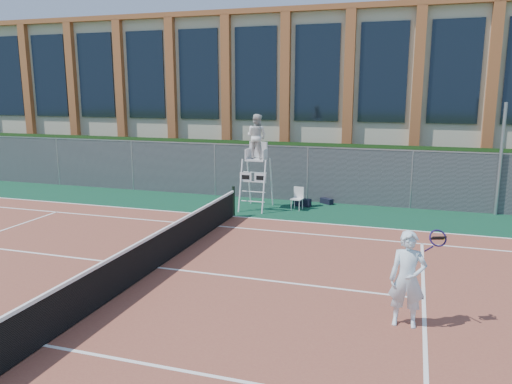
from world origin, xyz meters
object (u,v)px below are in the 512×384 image
(steel_pole, at_px, (501,160))
(plastic_chair, at_px, (298,196))
(umpire_chair, at_px, (257,139))
(tennis_player, at_px, (408,279))

(steel_pole, distance_m, plastic_chair, 7.31)
(steel_pole, relative_size, umpire_chair, 1.11)
(plastic_chair, bearing_deg, umpire_chair, -170.50)
(steel_pole, distance_m, tennis_player, 10.55)
(umpire_chair, distance_m, tennis_player, 10.28)
(umpire_chair, bearing_deg, plastic_chair, 9.50)
(plastic_chair, relative_size, tennis_player, 0.46)
(plastic_chair, height_order, tennis_player, tennis_player)
(steel_pole, bearing_deg, plastic_chair, -168.77)
(steel_pole, height_order, tennis_player, steel_pole)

